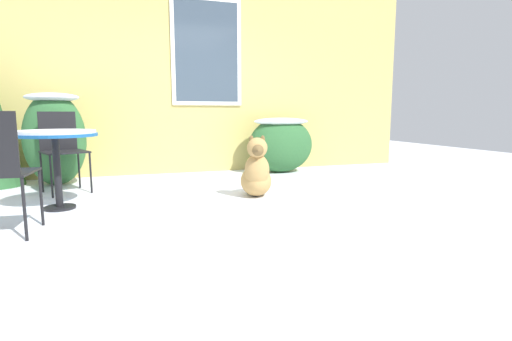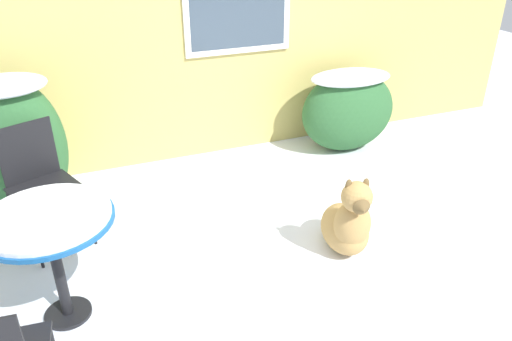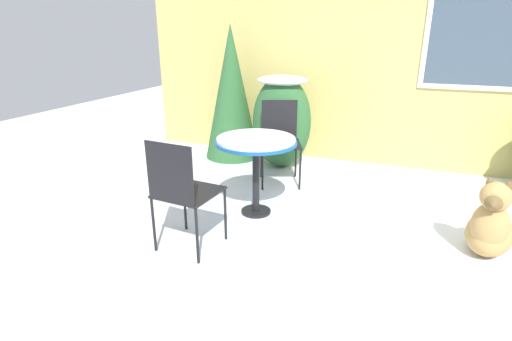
% 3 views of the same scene
% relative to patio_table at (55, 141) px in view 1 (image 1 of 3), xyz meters
% --- Properties ---
extents(ground_plane, '(16.00, 16.00, 0.00)m').
position_rel_patio_table_xyz_m(ground_plane, '(1.56, -0.10, -0.70)').
color(ground_plane, white).
extents(house_wall, '(8.00, 0.10, 3.18)m').
position_rel_patio_table_xyz_m(house_wall, '(1.58, 2.10, 0.91)').
color(house_wall, tan).
rests_on(house_wall, ground_plane).
extents(shrub_left, '(0.78, 0.72, 1.23)m').
position_rel_patio_table_xyz_m(shrub_left, '(-0.21, 1.51, -0.04)').
color(shrub_left, '#2D6033').
rests_on(shrub_left, ground_plane).
extents(shrub_middle, '(1.08, 0.67, 0.89)m').
position_rel_patio_table_xyz_m(shrub_middle, '(3.10, 1.61, -0.22)').
color(shrub_middle, '#2D6033').
rests_on(shrub_middle, ground_plane).
extents(patio_table, '(0.80, 0.80, 0.80)m').
position_rel_patio_table_xyz_m(patio_table, '(0.00, 0.00, 0.00)').
color(patio_table, black).
rests_on(patio_table, ground_plane).
extents(patio_chair_near_table, '(0.62, 0.62, 0.99)m').
position_rel_patio_table_xyz_m(patio_chair_near_table, '(-0.06, 0.96, -0.14)').
color(patio_chair_near_table, black).
rests_on(patio_chair_near_table, ground_plane).
extents(dog, '(0.49, 0.75, 0.72)m').
position_rel_patio_table_xyz_m(dog, '(2.10, -0.08, -0.44)').
color(dog, tan).
rests_on(dog, ground_plane).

